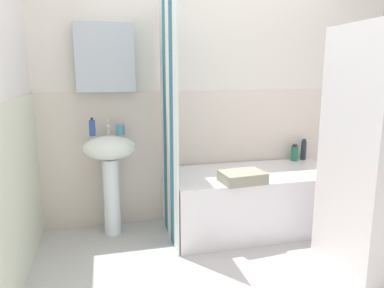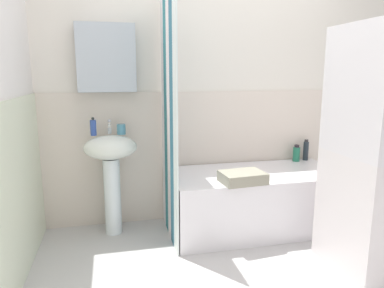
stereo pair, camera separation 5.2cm
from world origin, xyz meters
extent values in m
cube|color=beige|center=(0.00, 0.00, -0.02)|extent=(4.80, 5.60, 0.04)
cube|color=silver|center=(0.00, 1.27, 1.20)|extent=(3.60, 0.05, 2.40)
cube|color=beige|center=(0.00, 1.24, 0.60)|extent=(3.60, 0.02, 1.20)
cube|color=silver|center=(-0.95, 1.18, 1.49)|extent=(0.48, 0.12, 0.56)
cube|color=silver|center=(-1.54, 0.34, 0.60)|extent=(0.02, 1.81, 1.20)
cylinder|color=white|center=(-0.95, 1.03, 0.33)|extent=(0.14, 0.14, 0.66)
ellipsoid|color=white|center=(-0.95, 1.03, 0.76)|extent=(0.44, 0.34, 0.20)
cylinder|color=silver|center=(-0.95, 1.13, 0.88)|extent=(0.03, 0.03, 0.05)
cylinder|color=silver|center=(-0.95, 1.08, 0.94)|extent=(0.02, 0.10, 0.02)
sphere|color=silver|center=(-0.95, 1.13, 0.97)|extent=(0.03, 0.03, 0.03)
cylinder|color=#314DA1|center=(-1.07, 1.06, 0.92)|extent=(0.05, 0.05, 0.13)
sphere|color=#222A28|center=(-1.07, 1.06, 1.00)|extent=(0.02, 0.02, 0.02)
cylinder|color=teal|center=(-0.85, 1.07, 0.90)|extent=(0.07, 0.07, 0.09)
cube|color=white|center=(0.29, 0.86, 0.26)|extent=(1.50, 0.72, 0.51)
cube|color=white|center=(-0.48, 0.57, 1.00)|extent=(0.01, 0.14, 2.00)
cube|color=#2F6985|center=(-0.48, 0.71, 1.00)|extent=(0.01, 0.14, 2.00)
cube|color=white|center=(-0.48, 0.86, 1.00)|extent=(0.01, 0.14, 2.00)
cube|color=#286F7B|center=(-0.48, 1.00, 1.00)|extent=(0.01, 0.14, 2.00)
cube|color=white|center=(-0.48, 1.15, 1.00)|extent=(0.01, 0.14, 2.00)
cylinder|color=#232D35|center=(0.94, 1.16, 0.61)|extent=(0.05, 0.05, 0.18)
cylinder|color=#2B292B|center=(0.94, 1.16, 0.71)|extent=(0.04, 0.04, 0.02)
cylinder|color=#237254|center=(0.83, 1.14, 0.58)|extent=(0.07, 0.07, 0.14)
cylinder|color=#281F28|center=(0.83, 1.14, 0.67)|extent=(0.05, 0.05, 0.02)
cube|color=gray|center=(0.06, 0.60, 0.56)|extent=(0.36, 0.28, 0.09)
cube|color=silver|center=(0.82, 0.03, 0.42)|extent=(0.56, 0.59, 0.84)
camera|label=1|loc=(-0.98, -1.93, 1.36)|focal=33.28mm
camera|label=2|loc=(-0.93, -1.94, 1.36)|focal=33.28mm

